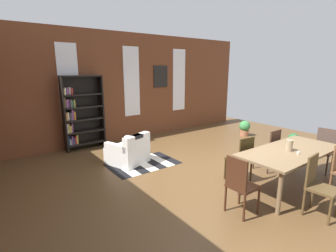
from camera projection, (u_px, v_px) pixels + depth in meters
ground_plane at (218, 175)px, 5.37m from camera, size 10.76×10.76×0.00m
back_wall_brick at (131, 87)px, 8.01m from camera, size 9.28×0.12×3.34m
window_pane_0 at (69, 84)px, 6.80m from camera, size 0.55×0.02×2.17m
window_pane_1 at (132, 82)px, 7.92m from camera, size 0.55×0.02×2.17m
window_pane_2 at (179, 80)px, 9.04m from camera, size 0.55×0.02×2.17m
dining_table at (291, 154)px, 4.65m from camera, size 2.18×0.98×0.77m
vase_on_table at (289, 145)px, 4.56m from camera, size 0.12×0.12×0.21m
tealight_candle_0 at (298, 153)px, 4.40m from camera, size 0.04×0.04×0.04m
dining_chair_far_left at (241, 158)px, 4.96m from camera, size 0.44×0.44×0.95m
dining_chair_head_left at (240, 184)px, 3.84m from camera, size 0.40×0.40×0.95m
dining_chair_far_right at (270, 149)px, 5.53m from camera, size 0.40×0.40×0.95m
dining_chair_near_left at (318, 184)px, 3.84m from camera, size 0.43×0.43×0.95m
dining_chair_head_right at (323, 148)px, 5.54m from camera, size 0.44×0.44×0.95m
bookshelf_tall at (80, 113)px, 6.94m from camera, size 1.10×0.33×2.07m
armchair_white at (129, 152)px, 6.03m from camera, size 1.02×1.02×0.75m
potted_plant_by_shelf at (245, 128)px, 8.50m from camera, size 0.36×0.36×0.52m
potted_plant_corner at (293, 141)px, 7.14m from camera, size 0.31×0.31×0.44m
striped_rug at (143, 164)px, 6.02m from camera, size 1.63×1.04×0.01m
framed_picture at (161, 77)px, 8.53m from camera, size 0.56×0.03×0.72m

